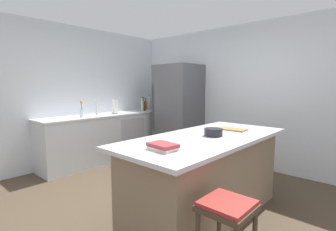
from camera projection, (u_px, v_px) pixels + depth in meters
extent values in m
plane|color=#4C3D2D|center=(159.00, 204.00, 3.17)|extent=(7.20, 7.20, 0.00)
cube|color=silver|center=(243.00, 96.00, 4.67)|extent=(6.00, 0.10, 2.60)
cube|color=silver|center=(65.00, 96.00, 4.66)|extent=(0.10, 6.00, 2.60)
cube|color=silver|center=(110.00, 137.00, 5.06)|extent=(0.60, 2.75, 0.90)
cube|color=silver|center=(110.00, 115.00, 5.00)|extent=(0.63, 2.78, 0.03)
cube|color=#B2B5BA|center=(133.00, 137.00, 5.10)|extent=(0.01, 0.60, 0.76)
cube|color=#8E755B|center=(206.00, 178.00, 2.85)|extent=(0.82, 1.99, 0.89)
cube|color=silver|center=(207.00, 138.00, 2.79)|extent=(0.98, 2.19, 0.04)
cube|color=#56565B|center=(178.00, 111.00, 5.22)|extent=(0.83, 0.74, 1.91)
cylinder|color=#4C4C51|center=(152.00, 107.00, 5.18)|extent=(0.02, 0.02, 0.96)
cube|color=#473828|center=(227.00, 208.00, 1.81)|extent=(0.36, 0.36, 0.04)
cube|color=#B2332D|center=(227.00, 203.00, 1.81)|extent=(0.34, 0.34, 0.03)
cylinder|color=silver|center=(97.00, 114.00, 4.85)|extent=(0.05, 0.05, 0.02)
cylinder|color=silver|center=(97.00, 106.00, 4.83)|extent=(0.02, 0.02, 0.28)
cylinder|color=silver|center=(98.00, 100.00, 4.78)|extent=(0.14, 0.02, 0.02)
cylinder|color=silver|center=(82.00, 113.00, 4.47)|extent=(0.07, 0.07, 0.14)
cylinder|color=#4C7F3D|center=(81.00, 108.00, 4.47)|extent=(0.01, 0.03, 0.21)
sphere|color=orange|center=(81.00, 102.00, 4.46)|extent=(0.04, 0.04, 0.04)
cylinder|color=#4C7F3D|center=(81.00, 108.00, 4.46)|extent=(0.01, 0.02, 0.23)
sphere|color=orange|center=(81.00, 101.00, 4.44)|extent=(0.04, 0.04, 0.04)
cylinder|color=#4C7F3D|center=(82.00, 108.00, 4.45)|extent=(0.01, 0.04, 0.20)
sphere|color=orange|center=(82.00, 103.00, 4.44)|extent=(0.04, 0.04, 0.04)
cylinder|color=gray|center=(115.00, 113.00, 5.04)|extent=(0.14, 0.14, 0.01)
cylinder|color=white|center=(115.00, 107.00, 5.03)|extent=(0.11, 0.11, 0.26)
cylinder|color=gray|center=(115.00, 99.00, 5.01)|extent=(0.02, 0.02, 0.04)
cylinder|color=#19381E|center=(155.00, 104.00, 5.91)|extent=(0.07, 0.07, 0.24)
cylinder|color=#19381E|center=(155.00, 97.00, 5.89)|extent=(0.03, 0.03, 0.09)
cylinder|color=black|center=(155.00, 95.00, 5.89)|extent=(0.03, 0.03, 0.01)
cylinder|color=red|center=(153.00, 106.00, 5.83)|extent=(0.05, 0.05, 0.18)
cylinder|color=red|center=(153.00, 101.00, 5.81)|extent=(0.02, 0.02, 0.05)
cylinder|color=black|center=(153.00, 100.00, 5.81)|extent=(0.03, 0.03, 0.01)
cylinder|color=silver|center=(149.00, 105.00, 5.77)|extent=(0.07, 0.07, 0.24)
cylinder|color=silver|center=(149.00, 98.00, 5.75)|extent=(0.03, 0.03, 0.09)
cylinder|color=black|center=(149.00, 95.00, 5.74)|extent=(0.03, 0.03, 0.01)
cylinder|color=#994C23|center=(146.00, 106.00, 5.74)|extent=(0.05, 0.05, 0.20)
cylinder|color=#994C23|center=(145.00, 100.00, 5.72)|extent=(0.02, 0.02, 0.06)
cylinder|color=black|center=(145.00, 99.00, 5.72)|extent=(0.03, 0.03, 0.01)
cylinder|color=brown|center=(143.00, 106.00, 5.63)|extent=(0.08, 0.08, 0.22)
cylinder|color=brown|center=(143.00, 99.00, 5.62)|extent=(0.04, 0.04, 0.08)
cylinder|color=black|center=(143.00, 97.00, 5.61)|extent=(0.04, 0.04, 0.01)
cylinder|color=#8CB79E|center=(142.00, 106.00, 5.53)|extent=(0.07, 0.07, 0.23)
cylinder|color=#8CB79E|center=(142.00, 99.00, 5.51)|extent=(0.03, 0.03, 0.07)
cylinder|color=black|center=(142.00, 97.00, 5.51)|extent=(0.03, 0.03, 0.01)
cube|color=silver|center=(163.00, 148.00, 2.19)|extent=(0.24, 0.17, 0.03)
cube|color=#A83338|center=(163.00, 145.00, 2.19)|extent=(0.27, 0.20, 0.03)
cylinder|color=black|center=(213.00, 132.00, 2.79)|extent=(0.20, 0.20, 0.09)
cube|color=#9E7042|center=(233.00, 129.00, 3.18)|extent=(0.35, 0.22, 0.02)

